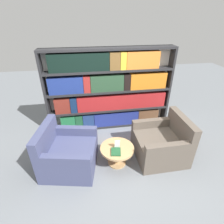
{
  "coord_description": "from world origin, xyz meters",
  "views": [
    {
      "loc": [
        -0.57,
        -2.39,
        2.59
      ],
      "look_at": [
        -0.07,
        0.67,
        0.82
      ],
      "focal_mm": 28.0,
      "sensor_mm": 36.0,
      "label": 1
    }
  ],
  "objects": [
    {
      "name": "ground_plane",
      "position": [
        0.0,
        0.0,
        0.0
      ],
      "size": [
        14.0,
        14.0,
        0.0
      ],
      "primitive_type": "plane",
      "color": "slate"
    },
    {
      "name": "bookshelf",
      "position": [
        -0.01,
        1.43,
        0.97
      ],
      "size": [
        2.96,
        0.3,
        1.96
      ],
      "color": "silver",
      "rests_on": "ground_plane"
    },
    {
      "name": "armchair_left",
      "position": [
        -0.99,
        0.15,
        0.3
      ],
      "size": [
        1.11,
        1.1,
        0.88
      ],
      "rotation": [
        0.0,
        0.0,
        1.37
      ],
      "color": "#42476B",
      "rests_on": "ground_plane"
    },
    {
      "name": "armchair_right",
      "position": [
        0.86,
        0.14,
        0.3
      ],
      "size": [
        0.95,
        0.93,
        0.88
      ],
      "rotation": [
        0.0,
        0.0,
        -1.57
      ],
      "color": "brown",
      "rests_on": "ground_plane"
    },
    {
      "name": "coffee_table",
      "position": [
        -0.07,
        0.07,
        0.28
      ],
      "size": [
        0.64,
        0.64,
        0.39
      ],
      "color": "tan",
      "rests_on": "ground_plane"
    },
    {
      "name": "table_sign",
      "position": [
        -0.07,
        0.07,
        0.46
      ],
      "size": [
        0.1,
        0.06,
        0.17
      ],
      "color": "black",
      "rests_on": "coffee_table"
    },
    {
      "name": "stray_book",
      "position": [
        -0.11,
        -0.05,
        0.4
      ],
      "size": [
        0.21,
        0.24,
        0.03
      ],
      "color": "#1E512D",
      "rests_on": "coffee_table"
    }
  ]
}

